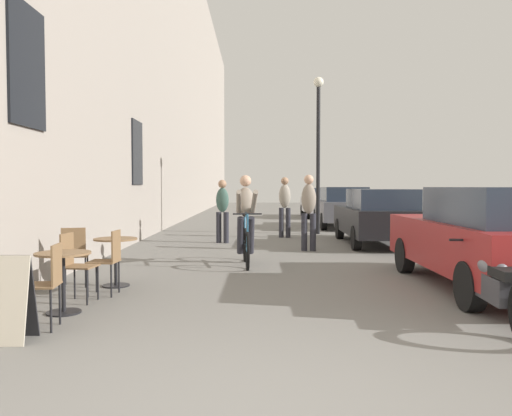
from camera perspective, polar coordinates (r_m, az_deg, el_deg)
name	(u,v)px	position (r m, az deg, el deg)	size (l,w,h in m)	color
building_facade_left	(155,29)	(18.27, -11.31, 19.08)	(0.54, 68.00, 13.49)	gray
cafe_table_near	(65,269)	(6.41, -20.68, -6.43)	(0.64, 0.64, 0.72)	black
cafe_chair_near_toward_street	(76,262)	(6.98, -19.53, -5.73)	(0.42, 0.42, 0.89)	black
cafe_chair_near_toward_wall	(48,280)	(5.78, -22.30, -7.45)	(0.42, 0.42, 0.89)	black
cafe_table_mid	(117,251)	(7.89, -15.33, -4.73)	(0.64, 0.64, 0.72)	black
cafe_chair_mid_toward_street	(76,252)	(8.00, -19.56, -4.71)	(0.46, 0.46, 0.89)	black
cafe_chair_mid_toward_wall	(110,257)	(7.28, -16.04, -5.35)	(0.40, 0.40, 0.89)	black
sandwich_board_sign	(4,298)	(5.52, -26.40, -9.06)	(0.55, 0.38, 0.84)	black
cyclist_on_bicycle	(247,222)	(9.71, -1.00, -1.60)	(0.52, 1.76, 1.74)	black
pedestrian_near	(310,208)	(11.79, 6.09, 0.00)	(0.36, 0.27, 1.76)	#26262D
pedestrian_mid	(224,207)	(13.43, -3.64, 0.07)	(0.38, 0.30, 1.67)	#26262D
pedestrian_far	(286,204)	(14.85, 3.40, 0.51)	(0.35, 0.26, 1.77)	#26262D
street_lamp	(320,135)	(16.13, 7.16, 8.16)	(0.32, 0.32, 4.90)	black
parked_car_nearest	(491,237)	(8.03, 24.90, -2.97)	(1.79, 4.18, 1.48)	maroon
parked_car_second	(379,216)	(13.39, 13.64, -0.86)	(1.76, 4.04, 1.43)	black
parked_car_third	(343,207)	(18.75, 9.76, 0.16)	(1.86, 4.19, 1.47)	#595960
parked_car_fourth	(322,202)	(24.74, 7.42, 0.66)	(1.74, 4.02, 1.42)	#B7B7BC
parked_motorcycle	(499,288)	(6.09, 25.57, -8.08)	(0.62, 2.15, 0.92)	black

